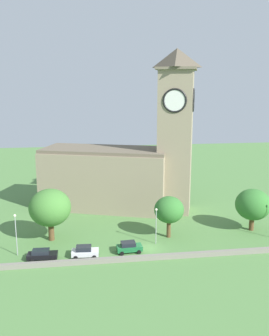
{
  "coord_description": "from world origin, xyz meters",
  "views": [
    {
      "loc": [
        -10.37,
        -56.43,
        26.55
      ],
      "look_at": [
        -1.27,
        8.84,
        12.15
      ],
      "focal_mm": 38.7,
      "sensor_mm": 36.0,
      "label": 1
    }
  ],
  "objects_px": {
    "church": "(124,166)",
    "tree_churchyard": "(169,210)",
    "car_black": "(42,254)",
    "tree_by_tower": "(253,205)",
    "streetlamp_west_end": "(16,228)",
    "tree_riverside_west": "(50,208)",
    "car_green": "(129,247)",
    "car_white": "(85,251)",
    "streetlamp_west_mid": "(156,220)"
  },
  "relations": [
    {
      "from": "church",
      "to": "tree_churchyard",
      "type": "height_order",
      "value": "church"
    },
    {
      "from": "car_black",
      "to": "tree_by_tower",
      "type": "relative_size",
      "value": 0.59
    },
    {
      "from": "streetlamp_west_end",
      "to": "tree_churchyard",
      "type": "distance_m",
      "value": 26.44
    },
    {
      "from": "streetlamp_west_end",
      "to": "tree_riverside_west",
      "type": "height_order",
      "value": "tree_riverside_west"
    },
    {
      "from": "car_green",
      "to": "tree_by_tower",
      "type": "relative_size",
      "value": 0.53
    },
    {
      "from": "car_green",
      "to": "car_black",
      "type": "bearing_deg",
      "value": -177.38
    },
    {
      "from": "car_white",
      "to": "streetlamp_west_mid",
      "type": "relative_size",
      "value": 0.68
    },
    {
      "from": "streetlamp_west_mid",
      "to": "tree_riverside_west",
      "type": "bearing_deg",
      "value": 167.14
    },
    {
      "from": "car_white",
      "to": "tree_riverside_west",
      "type": "relative_size",
      "value": 0.47
    },
    {
      "from": "car_green",
      "to": "tree_by_tower",
      "type": "distance_m",
      "value": 25.65
    },
    {
      "from": "streetlamp_west_mid",
      "to": "car_green",
      "type": "bearing_deg",
      "value": -151.57
    },
    {
      "from": "car_green",
      "to": "tree_by_tower",
      "type": "xyz_separation_m",
      "value": [
        24.49,
        6.37,
        4.19
      ]
    },
    {
      "from": "car_black",
      "to": "tree_churchyard",
      "type": "relative_size",
      "value": 0.62
    },
    {
      "from": "car_white",
      "to": "car_green",
      "type": "xyz_separation_m",
      "value": [
        7.28,
        0.71,
        -0.01
      ]
    },
    {
      "from": "car_black",
      "to": "car_green",
      "type": "height_order",
      "value": "car_green"
    },
    {
      "from": "church",
      "to": "streetlamp_west_end",
      "type": "bearing_deg",
      "value": -132.11
    },
    {
      "from": "car_white",
      "to": "streetlamp_west_mid",
      "type": "xyz_separation_m",
      "value": [
        12.36,
        3.46,
        3.45
      ]
    },
    {
      "from": "car_green",
      "to": "tree_riverside_west",
      "type": "distance_m",
      "value": 15.76
    },
    {
      "from": "car_white",
      "to": "tree_riverside_west",
      "type": "bearing_deg",
      "value": 127.75
    },
    {
      "from": "car_green",
      "to": "streetlamp_west_mid",
      "type": "xyz_separation_m",
      "value": [
        5.08,
        2.75,
        3.46
      ]
    },
    {
      "from": "car_white",
      "to": "church",
      "type": "bearing_deg",
      "value": 69.47
    },
    {
      "from": "car_green",
      "to": "streetlamp_west_end",
      "type": "relative_size",
      "value": 0.61
    },
    {
      "from": "car_green",
      "to": "tree_churchyard",
      "type": "xyz_separation_m",
      "value": [
        7.96,
        5.29,
        4.3
      ]
    },
    {
      "from": "car_green",
      "to": "streetlamp_west_mid",
      "type": "distance_m",
      "value": 6.73
    },
    {
      "from": "tree_churchyard",
      "to": "streetlamp_west_mid",
      "type": "bearing_deg",
      "value": -138.57
    },
    {
      "from": "church",
      "to": "car_black",
      "type": "relative_size",
      "value": 7.32
    },
    {
      "from": "car_white",
      "to": "streetlamp_west_end",
      "type": "bearing_deg",
      "value": 169.08
    },
    {
      "from": "streetlamp_west_end",
      "to": "streetlamp_west_mid",
      "type": "relative_size",
      "value": 1.08
    },
    {
      "from": "streetlamp_west_end",
      "to": "tree_by_tower",
      "type": "distance_m",
      "value": 42.98
    },
    {
      "from": "car_white",
      "to": "streetlamp_west_end",
      "type": "xyz_separation_m",
      "value": [
        -10.91,
        2.11,
        3.76
      ]
    },
    {
      "from": "streetlamp_west_end",
      "to": "church",
      "type": "bearing_deg",
      "value": 47.89
    },
    {
      "from": "streetlamp_west_end",
      "to": "car_green",
      "type": "bearing_deg",
      "value": -4.38
    },
    {
      "from": "streetlamp_west_mid",
      "to": "tree_by_tower",
      "type": "xyz_separation_m",
      "value": [
        19.42,
        3.62,
        0.73
      ]
    },
    {
      "from": "car_black",
      "to": "streetlamp_west_mid",
      "type": "xyz_separation_m",
      "value": [
        19.11,
        3.39,
        3.55
      ]
    },
    {
      "from": "car_green",
      "to": "tree_churchyard",
      "type": "height_order",
      "value": "tree_churchyard"
    },
    {
      "from": "car_white",
      "to": "tree_riverside_west",
      "type": "height_order",
      "value": "tree_riverside_west"
    },
    {
      "from": "church",
      "to": "car_green",
      "type": "distance_m",
      "value": 25.16
    },
    {
      "from": "streetlamp_west_mid",
      "to": "tree_churchyard",
      "type": "relative_size",
      "value": 0.84
    },
    {
      "from": "car_white",
      "to": "tree_churchyard",
      "type": "bearing_deg",
      "value": 21.5
    },
    {
      "from": "church",
      "to": "car_black",
      "type": "bearing_deg",
      "value": -123.25
    },
    {
      "from": "tree_churchyard",
      "to": "car_white",
      "type": "bearing_deg",
      "value": -158.5
    },
    {
      "from": "tree_churchyard",
      "to": "tree_by_tower",
      "type": "distance_m",
      "value": 16.57
    },
    {
      "from": "car_white",
      "to": "car_green",
      "type": "relative_size",
      "value": 1.03
    },
    {
      "from": "streetlamp_west_mid",
      "to": "tree_churchyard",
      "type": "distance_m",
      "value": 3.93
    },
    {
      "from": "car_white",
      "to": "tree_churchyard",
      "type": "height_order",
      "value": "tree_churchyard"
    },
    {
      "from": "car_green",
      "to": "streetlamp_west_mid",
      "type": "bearing_deg",
      "value": 28.43
    },
    {
      "from": "car_black",
      "to": "streetlamp_west_mid",
      "type": "distance_m",
      "value": 19.74
    },
    {
      "from": "car_green",
      "to": "tree_by_tower",
      "type": "bearing_deg",
      "value": 14.58
    },
    {
      "from": "church",
      "to": "streetlamp_west_mid",
      "type": "distance_m",
      "value": 21.68
    },
    {
      "from": "church",
      "to": "tree_churchyard",
      "type": "distance_m",
      "value": 19.75
    }
  ]
}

